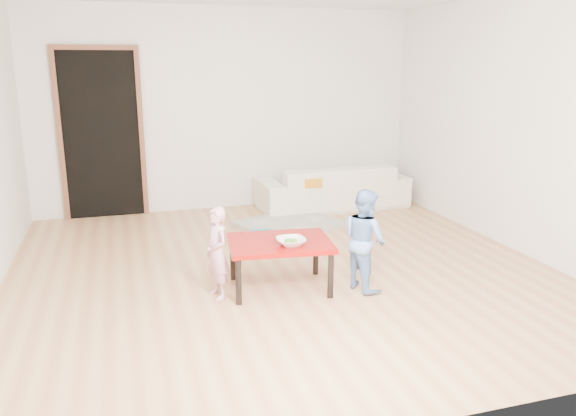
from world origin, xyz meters
name	(u,v)px	position (x,y,z in m)	size (l,w,h in m)	color
floor	(282,269)	(0.00, 0.00, 0.00)	(5.00, 5.00, 0.01)	#B8794E
back_wall	(228,110)	(0.00, 2.50, 1.30)	(5.00, 0.02, 2.60)	silver
right_wall	(516,124)	(2.50, 0.00, 1.30)	(0.02, 5.00, 2.60)	silver
doorway	(102,136)	(-1.60, 2.48, 1.02)	(1.02, 0.08, 2.11)	brown
sofa	(332,186)	(1.31, 2.05, 0.29)	(1.99, 0.78, 0.58)	white
cushion	(303,181)	(0.81, 1.83, 0.44)	(0.43, 0.39, 0.12)	orange
red_table	(280,265)	(-0.15, -0.45, 0.22)	(0.87, 0.65, 0.43)	#8F0A07
bowl	(291,242)	(-0.09, -0.58, 0.46)	(0.24, 0.24, 0.06)	white
broccoli	(291,242)	(-0.09, -0.58, 0.46)	(0.12, 0.12, 0.06)	#2D5919
child_pink	(217,253)	(-0.69, -0.47, 0.39)	(0.28, 0.19, 0.78)	pink
child_blue	(365,240)	(0.55, -0.65, 0.44)	(0.43, 0.33, 0.88)	#5C8FD5
basin	(263,239)	(0.01, 0.78, 0.06)	(0.37, 0.37, 0.12)	teal
blanket	(290,224)	(0.50, 1.36, 0.03)	(1.10, 0.92, 0.05)	beige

